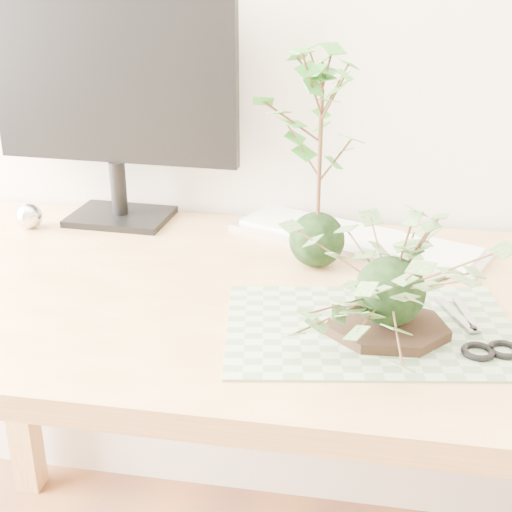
% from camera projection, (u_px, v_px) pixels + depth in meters
% --- Properties ---
extents(desk, '(1.60, 0.70, 0.74)m').
position_uv_depth(desk, '(321.00, 344.00, 1.18)').
color(desk, tan).
rests_on(desk, ground_plane).
extents(cutting_mat, '(0.46, 0.34, 0.00)m').
position_uv_depth(cutting_mat, '(370.00, 329.00, 1.04)').
color(cutting_mat, '#5C7654').
rests_on(cutting_mat, desk).
extents(stone_dish, '(0.20, 0.20, 0.01)m').
position_uv_depth(stone_dish, '(387.00, 328.00, 1.02)').
color(stone_dish, black).
rests_on(stone_dish, cutting_mat).
extents(ivy_kokedama, '(0.37, 0.37, 0.20)m').
position_uv_depth(ivy_kokedama, '(392.00, 261.00, 0.98)').
color(ivy_kokedama, black).
rests_on(ivy_kokedama, stone_dish).
extents(maple_kokedama, '(0.26, 0.26, 0.40)m').
position_uv_depth(maple_kokedama, '(322.00, 104.00, 1.15)').
color(maple_kokedama, black).
rests_on(maple_kokedama, desk).
extents(keyboard, '(0.51, 0.32, 0.02)m').
position_uv_depth(keyboard, '(356.00, 238.00, 1.35)').
color(keyboard, silver).
rests_on(keyboard, desk).
extents(monitor, '(0.50, 0.15, 0.44)m').
position_uv_depth(monitor, '(113.00, 95.00, 1.38)').
color(monitor, black).
rests_on(monitor, desk).
extents(foil_ball, '(0.05, 0.05, 0.05)m').
position_uv_depth(foil_ball, '(29.00, 216.00, 1.42)').
color(foil_ball, white).
rests_on(foil_ball, desk).
extents(scissors, '(0.09, 0.19, 0.01)m').
position_uv_depth(scissors, '(478.00, 342.00, 0.99)').
color(scissors, '#97979F').
rests_on(scissors, cutting_mat).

